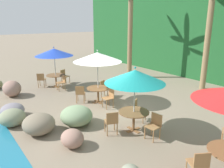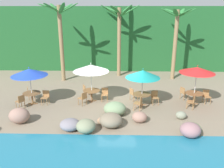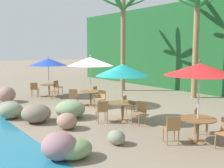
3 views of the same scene
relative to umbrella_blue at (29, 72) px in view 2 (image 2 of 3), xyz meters
The scene contains 27 objects.
ground_plane 5.79m from the umbrella_blue, ahead, with size 120.00×120.00×0.00m, color gray.
terrace_deck 5.79m from the umbrella_blue, ahead, with size 18.00×5.20×0.01m.
foliage_backdrop 10.82m from the umbrella_blue, 59.97° to the left, with size 28.00×2.40×6.00m.
rock_seawall 5.44m from the umbrella_blue, 32.25° to the right, with size 11.59×3.34×0.84m.
umbrella_blue is the anchor object (origin of this frame).
dining_table_blue 1.47m from the umbrella_blue, ahead, with size 1.10×1.10×0.74m.
chair_blue_seaward 1.79m from the umbrella_blue, ahead, with size 0.46×0.47×0.87m.
chair_blue_inland 1.79m from the umbrella_blue, 120.19° to the left, with size 0.56×0.56×0.87m.
chair_blue_left 1.79m from the umbrella_blue, 119.84° to the right, with size 0.59×0.59×0.87m.
umbrella_white 3.77m from the umbrella_blue, ahead, with size 2.28×2.28×2.57m.
dining_table_white 4.05m from the umbrella_blue, ahead, with size 1.10×1.10×0.74m.
chair_white_seaward 4.88m from the umbrella_blue, ahead, with size 0.44×0.45×0.87m.
chair_white_inland 3.82m from the umbrella_blue, 21.37° to the left, with size 0.58×0.57×0.87m.
chair_white_left 3.64m from the umbrella_blue, ahead, with size 0.60×0.59×0.87m.
umbrella_teal 6.93m from the umbrella_blue, ahead, with size 2.11×2.11×2.38m.
dining_table_teal 7.09m from the umbrella_blue, ahead, with size 1.10×1.10×0.74m.
chair_teal_seaward 7.93m from the umbrella_blue, ahead, with size 0.46×0.47×0.87m.
chair_teal_inland 6.64m from the umbrella_blue, ahead, with size 0.58×0.58×0.87m.
chair_teal_left 6.93m from the umbrella_blue, ahead, with size 0.55×0.55×0.87m.
umbrella_red 10.24m from the umbrella_blue, ahead, with size 2.14×2.14×2.53m.
dining_table_red 10.35m from the umbrella_blue, ahead, with size 1.10×1.10×0.74m.
chair_red_seaward 11.20m from the umbrella_blue, ahead, with size 0.46×0.46×0.87m.
chair_red_inland 9.95m from the umbrella_blue, ahead, with size 0.57×0.57×0.87m.
chair_red_left 10.04m from the umbrella_blue, ahead, with size 0.58×0.58×0.87m.
palm_tree_nearest 5.52m from the umbrella_blue, 80.63° to the left, with size 3.15×2.88×6.26m.
palm_tree_second 8.87m from the umbrella_blue, 50.39° to the left, with size 3.32×3.42×6.13m.
palm_tree_third 11.80m from the umbrella_blue, 29.56° to the left, with size 2.75×2.56×5.86m.
Camera 2 is at (0.02, -13.67, 5.79)m, focal length 36.65 mm.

